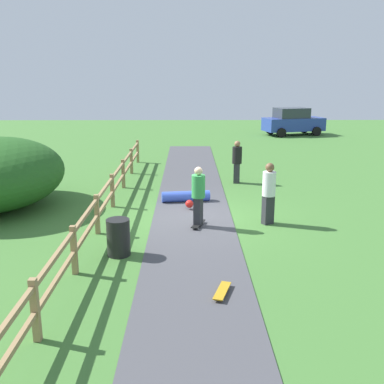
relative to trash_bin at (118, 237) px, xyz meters
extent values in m
plane|color=#427533|center=(1.80, 2.81, -0.45)|extent=(60.00, 60.00, 0.00)
cube|color=#47474C|center=(1.80, 2.81, -0.44)|extent=(2.40, 28.00, 0.02)
cube|color=#997A51|center=(-0.80, -3.62, 0.10)|extent=(0.12, 0.12, 1.10)
cube|color=#997A51|center=(-0.80, -1.05, 0.10)|extent=(0.12, 0.12, 1.10)
cube|color=#997A51|center=(-0.80, 1.52, 0.10)|extent=(0.12, 0.12, 1.10)
cube|color=#997A51|center=(-0.80, 4.09, 0.10)|extent=(0.12, 0.12, 1.10)
cube|color=#997A51|center=(-0.80, 6.66, 0.10)|extent=(0.12, 0.12, 1.10)
cube|color=#997A51|center=(-0.80, 9.23, 0.10)|extent=(0.12, 0.12, 1.10)
cube|color=#997A51|center=(-0.80, 11.81, 0.10)|extent=(0.12, 0.12, 1.10)
cube|color=#997A51|center=(-0.80, 2.81, 0.05)|extent=(0.08, 18.00, 0.09)
cube|color=#997A51|center=(-0.80, 2.81, 0.50)|extent=(0.08, 18.00, 0.09)
cylinder|color=black|center=(0.00, 0.00, 0.00)|extent=(0.56, 0.56, 0.90)
cube|color=black|center=(1.96, 2.06, -0.36)|extent=(0.44, 0.82, 0.02)
cylinder|color=silver|center=(1.97, 2.35, -0.40)|extent=(0.05, 0.07, 0.06)
cylinder|color=silver|center=(2.12, 2.30, -0.40)|extent=(0.05, 0.07, 0.06)
cylinder|color=silver|center=(1.80, 1.81, -0.40)|extent=(0.05, 0.07, 0.06)
cylinder|color=silver|center=(1.94, 1.77, -0.40)|extent=(0.05, 0.07, 0.06)
cube|color=#2D2D33|center=(1.96, 2.06, 0.04)|extent=(0.29, 0.37, 0.77)
cylinder|color=green|center=(1.96, 2.06, 0.74)|extent=(0.48, 0.48, 0.64)
sphere|color=beige|center=(1.96, 2.06, 1.18)|extent=(0.23, 0.23, 0.23)
cylinder|color=blue|center=(1.59, 4.65, -0.25)|extent=(1.66, 0.57, 0.36)
sphere|color=red|center=(1.71, 3.72, -0.25)|extent=(0.26, 0.26, 0.26)
cube|color=#BF8C19|center=(2.34, -2.07, -0.36)|extent=(0.43, 0.82, 0.02)
cylinder|color=silver|center=(2.33, -2.36, -0.40)|extent=(0.05, 0.07, 0.06)
cylinder|color=silver|center=(2.19, -2.32, -0.40)|extent=(0.05, 0.07, 0.06)
cylinder|color=silver|center=(2.49, -1.83, -0.40)|extent=(0.05, 0.07, 0.06)
cylinder|color=silver|center=(2.35, -1.78, -0.40)|extent=(0.05, 0.07, 0.06)
cube|color=#2D2D33|center=(3.61, 7.43, -0.05)|extent=(0.28, 0.36, 0.79)
cylinder|color=black|center=(3.61, 7.43, 0.67)|extent=(0.47, 0.47, 0.66)
sphere|color=#9E704C|center=(3.61, 7.43, 1.12)|extent=(0.24, 0.24, 0.24)
cube|color=#2D2D33|center=(3.99, 2.32, -0.03)|extent=(0.38, 0.33, 0.84)
cylinder|color=white|center=(3.99, 2.32, 0.75)|extent=(0.52, 0.52, 0.70)
sphere|color=brown|center=(3.99, 2.32, 1.22)|extent=(0.25, 0.25, 0.25)
cube|color=#283D99|center=(9.16, 22.00, 0.32)|extent=(4.50, 2.72, 0.90)
cube|color=#2D333D|center=(8.96, 21.95, 1.12)|extent=(2.53, 2.07, 0.70)
cylinder|color=black|center=(10.23, 23.20, -0.13)|extent=(0.68, 0.40, 0.64)
cylinder|color=black|center=(10.69, 21.50, -0.13)|extent=(0.68, 0.40, 0.64)
cylinder|color=black|center=(7.62, 22.51, -0.13)|extent=(0.68, 0.40, 0.64)
cylinder|color=black|center=(8.08, 20.81, -0.13)|extent=(0.68, 0.40, 0.64)
camera|label=1|loc=(1.67, -10.23, 3.80)|focal=42.44mm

